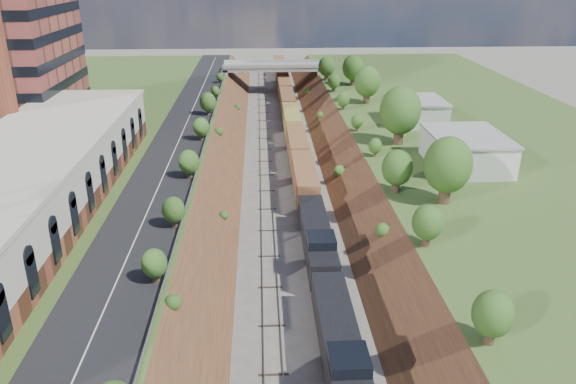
# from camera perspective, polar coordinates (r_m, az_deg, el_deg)

# --- Properties ---
(platform_left) EXTENTS (44.00, 180.00, 5.00)m
(platform_left) POSITION_cam_1_polar(r_m,az_deg,el_deg) (86.41, -22.89, 2.05)
(platform_left) COLOR #435E26
(platform_left) RESTS_ON ground
(platform_right) EXTENTS (44.00, 180.00, 5.00)m
(platform_right) POSITION_cam_1_polar(r_m,az_deg,el_deg) (88.88, 21.35, 2.82)
(platform_right) COLOR #435E26
(platform_right) RESTS_ON ground
(embankment_left) EXTENTS (10.00, 180.00, 10.00)m
(embankment_left) POSITION_cam_1_polar(r_m,az_deg,el_deg) (82.38, -8.11, 0.84)
(embankment_left) COLOR brown
(embankment_left) RESTS_ON ground
(embankment_right) EXTENTS (10.00, 180.00, 10.00)m
(embankment_right) POSITION_cam_1_polar(r_m,az_deg,el_deg) (83.25, 7.14, 1.12)
(embankment_right) COLOR brown
(embankment_right) RESTS_ON ground
(rail_left_track) EXTENTS (1.58, 180.00, 0.18)m
(rail_left_track) POSITION_cam_1_polar(r_m,az_deg,el_deg) (81.98, -2.26, 1.01)
(rail_left_track) COLOR gray
(rail_left_track) RESTS_ON ground
(rail_right_track) EXTENTS (1.58, 180.00, 0.18)m
(rail_right_track) POSITION_cam_1_polar(r_m,az_deg,el_deg) (82.19, 1.36, 1.08)
(rail_right_track) COLOR gray
(rail_right_track) RESTS_ON ground
(road) EXTENTS (8.00, 180.00, 0.10)m
(road) POSITION_cam_1_polar(r_m,az_deg,el_deg) (81.25, -11.47, 4.09)
(road) COLOR black
(road) RESTS_ON platform_left
(guardrail) EXTENTS (0.10, 171.00, 0.70)m
(guardrail) POSITION_cam_1_polar(r_m,az_deg,el_deg) (80.39, -8.62, 4.46)
(guardrail) COLOR #99999E
(guardrail) RESTS_ON platform_left
(commercial_building) EXTENTS (14.30, 62.30, 7.00)m
(commercial_building) POSITION_cam_1_polar(r_m,az_deg,el_deg) (63.44, -25.67, 0.41)
(commercial_building) COLOR brown
(commercial_building) RESTS_ON platform_left
(overpass) EXTENTS (24.50, 8.30, 7.40)m
(overpass) POSITION_cam_1_polar(r_m,az_deg,el_deg) (140.69, -1.59, 12.05)
(overpass) COLOR gray
(overpass) RESTS_ON ground
(white_building_near) EXTENTS (9.00, 12.00, 4.00)m
(white_building_near) POSITION_cam_1_polar(r_m,az_deg,el_deg) (76.92, 17.63, 3.97)
(white_building_near) COLOR silver
(white_building_near) RESTS_ON platform_right
(white_building_far) EXTENTS (8.00, 10.00, 3.60)m
(white_building_far) POSITION_cam_1_polar(r_m,az_deg,el_deg) (96.93, 13.01, 7.97)
(white_building_far) COLOR silver
(white_building_far) RESTS_ON platform_right
(tree_right_large) EXTENTS (5.25, 5.25, 7.61)m
(tree_right_large) POSITION_cam_1_polar(r_m,az_deg,el_deg) (63.32, 15.93, 2.61)
(tree_right_large) COLOR #473323
(tree_right_large) RESTS_ON platform_right
(tree_left_crest) EXTENTS (2.45, 2.45, 3.55)m
(tree_left_crest) POSITION_cam_1_polar(r_m,az_deg,el_deg) (43.75, -13.93, -9.72)
(tree_left_crest) COLOR #473323
(tree_left_crest) RESTS_ON platform_left
(freight_train) EXTENTS (2.89, 162.97, 4.55)m
(freight_train) POSITION_cam_1_polar(r_m,az_deg,el_deg) (97.32, 0.65, 5.99)
(freight_train) COLOR black
(freight_train) RESTS_ON ground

